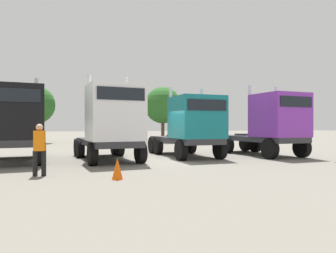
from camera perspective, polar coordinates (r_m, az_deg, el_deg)
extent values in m
plane|color=slate|center=(15.72, -2.57, -6.24)|extent=(200.00, 200.00, 0.00)
cube|color=#333338|center=(17.23, -25.74, -2.40)|extent=(2.95, 6.12, 0.30)
cube|color=black|center=(15.58, -25.94, 2.27)|extent=(2.72, 2.87, 2.38)
cube|color=black|center=(14.31, -26.13, 5.13)|extent=(2.09, 0.31, 0.55)
cylinder|color=silver|center=(17.02, -22.56, 3.09)|extent=(0.20, 0.20, 2.98)
cylinder|color=#333338|center=(18.52, -25.61, -1.58)|extent=(1.23, 1.23, 0.12)
cylinder|color=black|center=(15.02, -21.81, -4.45)|extent=(0.49, 1.12, 1.09)
cylinder|color=black|center=(18.60, -22.21, -3.59)|extent=(0.49, 1.12, 1.09)
cylinder|color=black|center=(19.69, -22.30, -3.39)|extent=(0.49, 1.12, 1.09)
cube|color=#333338|center=(16.77, -11.07, -2.75)|extent=(2.92, 6.34, 0.30)
cube|color=white|center=(14.90, -9.51, 2.46)|extent=(2.66, 2.56, 2.59)
cube|color=black|center=(13.83, -8.36, 5.86)|extent=(2.09, 0.29, 0.55)
cylinder|color=silver|center=(16.41, -7.36, 3.29)|extent=(0.20, 0.20, 3.19)
cylinder|color=silver|center=(15.99, -13.93, 3.37)|extent=(0.20, 0.20, 3.19)
cylinder|color=#333338|center=(18.08, -11.97, -1.89)|extent=(1.22, 1.22, 0.12)
cylinder|color=black|center=(14.81, -4.95, -4.68)|extent=(0.47, 1.04, 1.00)
cylinder|color=black|center=(14.28, -13.40, -4.85)|extent=(0.47, 1.04, 1.00)
cylinder|color=black|center=(18.47, -8.68, -3.75)|extent=(0.47, 1.04, 1.00)
cylinder|color=black|center=(18.04, -15.47, -3.84)|extent=(0.47, 1.04, 1.00)
cylinder|color=black|center=(19.53, -9.49, -3.54)|extent=(0.47, 1.04, 1.00)
cylinder|color=black|center=(19.13, -15.92, -3.62)|extent=(0.47, 1.04, 1.00)
cube|color=#333338|center=(18.46, 2.80, -2.41)|extent=(2.56, 6.16, 0.30)
cube|color=#14727A|center=(16.81, 5.16, 1.63)|extent=(2.54, 2.59, 2.21)
cube|color=black|center=(15.72, 7.08, 3.85)|extent=(2.10, 0.17, 0.55)
cylinder|color=silver|center=(18.46, 6.03, 2.42)|extent=(0.19, 0.19, 2.81)
cylinder|color=silver|center=(17.72, 0.49, 2.52)|extent=(0.19, 0.19, 2.81)
cylinder|color=#333338|center=(19.68, 1.31, -1.64)|extent=(1.17, 1.17, 0.12)
cylinder|color=black|center=(16.88, 9.31, -4.05)|extent=(0.41, 1.05, 1.03)
cylinder|color=black|center=(15.92, 2.36, -4.29)|extent=(0.41, 1.05, 1.03)
cylinder|color=black|center=(20.22, 4.13, -3.38)|extent=(0.41, 1.05, 1.03)
cylinder|color=black|center=(19.43, -1.82, -3.51)|extent=(0.41, 1.05, 1.03)
cylinder|color=black|center=(21.22, 2.92, -3.22)|extent=(0.41, 1.05, 1.03)
cylinder|color=black|center=(20.47, -2.78, -3.33)|extent=(0.41, 1.05, 1.03)
cube|color=#333338|center=(20.08, 15.67, -2.09)|extent=(2.85, 6.53, 0.30)
cube|color=purple|center=(18.58, 19.37, 1.89)|extent=(2.64, 2.68, 2.39)
cube|color=black|center=(17.71, 22.05, 4.15)|extent=(2.09, 0.26, 0.55)
cylinder|color=silver|center=(20.25, 18.79, 2.58)|extent=(0.20, 0.20, 2.99)
cylinder|color=silver|center=(19.05, 14.48, 2.74)|extent=(0.20, 0.20, 2.99)
cylinder|color=#333338|center=(21.19, 13.35, -1.41)|extent=(1.21, 1.21, 0.12)
cylinder|color=black|center=(18.98, 22.91, -3.53)|extent=(0.46, 1.11, 1.08)
cylinder|color=black|center=(17.49, 17.81, -3.84)|extent=(0.46, 1.11, 1.08)
cylinder|color=black|center=(22.01, 15.41, -3.05)|extent=(0.46, 1.11, 1.08)
cylinder|color=black|center=(20.74, 10.59, -3.23)|extent=(0.46, 1.11, 1.08)
cylinder|color=black|center=(22.89, 13.72, -2.93)|extent=(0.46, 1.11, 1.08)
cylinder|color=black|center=(21.67, 9.01, -3.09)|extent=(0.46, 1.11, 1.08)
cylinder|color=black|center=(11.83, -21.41, -6.18)|extent=(0.17, 0.17, 0.87)
cylinder|color=black|center=(11.87, -22.76, -6.16)|extent=(0.17, 0.17, 0.87)
cylinder|color=orange|center=(11.79, -22.09, -2.39)|extent=(0.42, 0.42, 0.69)
sphere|color=tan|center=(11.78, -22.09, -0.14)|extent=(0.24, 0.24, 0.24)
cone|color=#F2590C|center=(10.42, -9.08, -7.49)|extent=(0.36, 0.36, 0.70)
cylinder|color=#4C3823|center=(35.04, -22.74, -0.86)|extent=(0.36, 0.36, 2.36)
sphere|color=#286023|center=(35.10, -22.74, 3.62)|extent=(3.91, 3.91, 3.91)
cylinder|color=#4C3823|center=(37.35, -8.85, -0.97)|extent=(0.36, 0.36, 2.14)
sphere|color=#286023|center=(37.41, -8.85, 3.35)|extent=(4.37, 4.37, 4.37)
cylinder|color=#4C3823|center=(34.50, -0.93, -0.81)|extent=(0.36, 0.36, 2.43)
sphere|color=#286023|center=(34.58, -0.93, 3.85)|extent=(3.98, 3.98, 3.98)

